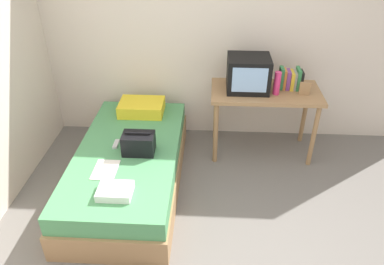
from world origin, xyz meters
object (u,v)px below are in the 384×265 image
(remote_silver, at_px, (116,144))
(tv, at_px, (248,74))
(water_bottle, at_px, (277,83))
(picture_frame, at_px, (305,89))
(magazine, at_px, (106,170))
(bed, at_px, (130,167))
(book_row, at_px, (291,79))
(handbag, at_px, (139,143))
(desk, at_px, (265,99))
(remote_dark, at_px, (126,188))
(folded_towel, at_px, (115,191))
(pillow, at_px, (142,107))

(remote_silver, bearing_deg, tv, 26.60)
(water_bottle, xyz_separation_m, picture_frame, (0.29, 0.00, -0.05))
(magazine, relative_size, remote_silver, 2.01)
(bed, height_order, book_row, book_row)
(handbag, relative_size, remote_silver, 2.08)
(desk, height_order, book_row, book_row)
(book_row, relative_size, remote_dark, 1.57)
(bed, bearing_deg, remote_silver, 155.49)
(book_row, height_order, magazine, book_row)
(remote_dark, bearing_deg, water_bottle, 41.30)
(remote_dark, relative_size, folded_towel, 0.56)
(book_row, bearing_deg, handbag, -151.71)
(pillow, bearing_deg, magazine, -97.75)
(desk, distance_m, pillow, 1.37)
(water_bottle, bearing_deg, desk, 137.30)
(water_bottle, distance_m, handbag, 1.54)
(magazine, height_order, remote_dark, remote_dark)
(tv, xyz_separation_m, picture_frame, (0.58, -0.10, -0.11))
(tv, distance_m, book_row, 0.47)
(remote_dark, bearing_deg, magazine, 133.84)
(desk, xyz_separation_m, handbag, (-1.25, -0.74, -0.13))
(bed, relative_size, picture_frame, 14.19)
(tv, bearing_deg, desk, -4.77)
(handbag, bearing_deg, folded_towel, -98.30)
(book_row, bearing_deg, remote_silver, -158.16)
(picture_frame, xyz_separation_m, magazine, (-1.89, -0.95, -0.40))
(magazine, bearing_deg, bed, 69.72)
(desk, bearing_deg, water_bottle, -42.70)
(bed, bearing_deg, folded_towel, -86.63)
(bed, distance_m, handbag, 0.35)
(bed, bearing_deg, magazine, -110.28)
(magazine, relative_size, remote_dark, 1.86)
(bed, height_order, picture_frame, picture_frame)
(picture_frame, bearing_deg, desk, 167.68)
(water_bottle, relative_size, pillow, 0.50)
(tv, bearing_deg, book_row, 6.76)
(magazine, bearing_deg, pillow, 82.25)
(desk, bearing_deg, handbag, -149.33)
(desk, distance_m, water_bottle, 0.26)
(remote_silver, distance_m, folded_towel, 0.73)
(bed, height_order, remote_silver, remote_silver)
(desk, height_order, water_bottle, water_bottle)
(water_bottle, bearing_deg, folded_towel, -138.54)
(desk, relative_size, picture_frame, 8.23)
(book_row, distance_m, folded_towel, 2.18)
(bed, relative_size, tv, 4.55)
(handbag, distance_m, remote_dark, 0.54)
(tv, xyz_separation_m, remote_silver, (-1.30, -0.65, -0.50))
(remote_silver, xyz_separation_m, folded_towel, (0.16, -0.71, 0.02))
(desk, height_order, picture_frame, picture_frame)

